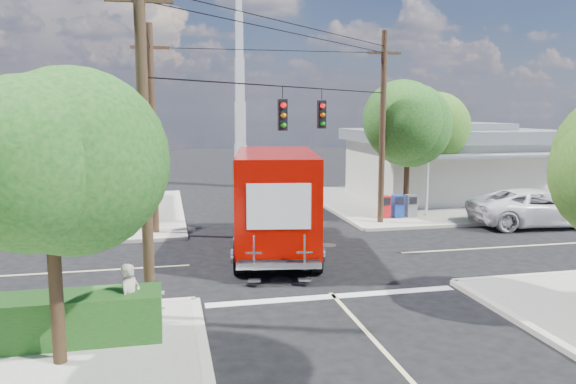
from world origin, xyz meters
name	(u,v)px	position (x,y,z in m)	size (l,w,h in m)	color
ground	(300,259)	(0.00, 0.00, 0.00)	(120.00, 120.00, 0.00)	black
sidewalk_ne	(434,201)	(10.88, 10.88, 0.07)	(14.12, 14.12, 0.14)	gray
sidewalk_nw	(44,215)	(-10.88, 10.88, 0.07)	(14.12, 14.12, 0.14)	gray
road_markings	(310,270)	(0.00, -1.47, 0.01)	(32.00, 32.00, 0.01)	beige
building_ne	(452,161)	(12.50, 11.97, 2.32)	(11.80, 10.20, 4.50)	beige
building_nw	(25,171)	(-12.00, 12.46, 2.22)	(10.80, 10.20, 4.30)	beige
radio_tower	(240,107)	(0.50, 20.00, 5.64)	(0.80, 0.80, 17.00)	silver
tree_sw_front	(48,164)	(-6.99, -7.54, 4.33)	(3.88, 3.78, 6.03)	#422D1C
tree_ne_front	(409,123)	(7.21, 6.76, 4.77)	(4.21, 4.14, 6.66)	#422D1C
tree_ne_back	(436,133)	(9.81, 8.96, 4.19)	(3.77, 3.66, 5.82)	#422D1C
palm_nw_front	(101,118)	(-7.50, 7.50, 5.04)	(3.01, 3.08, 5.59)	#422D1C
palm_nw_back	(61,126)	(-9.50, 9.00, 4.67)	(3.01, 3.08, 5.19)	#422D1C
utility_poles	(249,130)	(-1.58, 1.60, 4.67)	(12.00, 10.68, 9.00)	#473321
picket_fence	(38,309)	(-7.80, -5.60, 0.68)	(5.94, 0.06, 1.00)	silver
hedge_sw	(21,322)	(-8.00, -6.40, 0.69)	(6.20, 1.20, 1.10)	#194E1B
vending_boxes	(398,206)	(6.50, 6.20, 0.69)	(1.90, 0.50, 1.10)	red
delivery_truck	(275,201)	(-0.64, 1.36, 1.98)	(4.15, 9.32, 3.90)	black
parked_car	(538,208)	(12.34, 3.40, 0.87)	(2.89, 6.27, 1.74)	silver
pedestrian	(131,301)	(-5.59, -6.43, 1.02)	(0.64, 0.42, 1.76)	#C0B0A0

